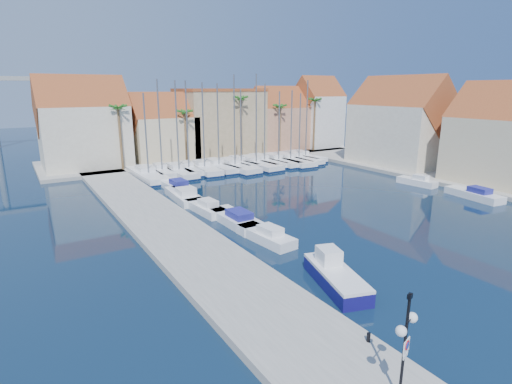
% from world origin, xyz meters
% --- Properties ---
extents(ground, '(260.00, 260.00, 0.00)m').
position_xyz_m(ground, '(0.00, 0.00, 0.00)').
color(ground, black).
rests_on(ground, ground).
extents(quay_west, '(6.00, 77.00, 0.50)m').
position_xyz_m(quay_west, '(-9.00, 13.50, 0.25)').
color(quay_west, gray).
rests_on(quay_west, ground).
extents(shore_north, '(54.00, 16.00, 0.50)m').
position_xyz_m(shore_north, '(10.00, 48.00, 0.25)').
color(shore_north, gray).
rests_on(shore_north, ground).
extents(shore_east, '(12.00, 60.00, 0.50)m').
position_xyz_m(shore_east, '(32.00, 15.00, 0.25)').
color(shore_east, gray).
rests_on(shore_east, ground).
extents(lamp_post, '(1.46, 0.75, 4.46)m').
position_xyz_m(lamp_post, '(-8.32, -9.27, 3.43)').
color(lamp_post, black).
rests_on(lamp_post, quay_west).
extents(bollard, '(0.18, 0.18, 0.45)m').
position_xyz_m(bollard, '(-6.60, -6.11, 0.72)').
color(bollard, black).
rests_on(bollard, quay_west).
extents(fishing_boat, '(3.62, 6.23, 2.07)m').
position_xyz_m(fishing_boat, '(-3.45, -0.42, 0.69)').
color(fishing_boat, '#140F5C').
rests_on(fishing_boat, ground).
extents(motorboat_west_0, '(2.40, 5.89, 1.40)m').
position_xyz_m(motorboat_west_0, '(-3.02, 8.08, 0.51)').
color(motorboat_west_0, white).
rests_on(motorboat_west_0, ground).
extents(motorboat_west_1, '(2.31, 7.14, 1.40)m').
position_xyz_m(motorboat_west_1, '(-3.04, 13.09, 0.51)').
color(motorboat_west_1, white).
rests_on(motorboat_west_1, ground).
extents(motorboat_west_2, '(2.24, 6.05, 1.40)m').
position_xyz_m(motorboat_west_2, '(-3.87, 17.79, 0.51)').
color(motorboat_west_2, white).
rests_on(motorboat_west_2, ground).
extents(motorboat_west_3, '(2.80, 7.45, 1.40)m').
position_xyz_m(motorboat_west_3, '(-3.99, 23.27, 0.51)').
color(motorboat_west_3, white).
rests_on(motorboat_west_3, ground).
extents(motorboat_west_4, '(2.40, 6.97, 1.40)m').
position_xyz_m(motorboat_west_4, '(-3.06, 27.88, 0.51)').
color(motorboat_west_4, white).
rests_on(motorboat_west_4, ground).
extents(motorboat_east_0, '(2.91, 6.58, 1.40)m').
position_xyz_m(motorboat_east_0, '(23.99, 6.63, 0.51)').
color(motorboat_east_0, white).
rests_on(motorboat_east_0, ground).
extents(motorboat_east_1, '(2.08, 5.08, 1.40)m').
position_xyz_m(motorboat_east_1, '(24.01, 14.13, 0.51)').
color(motorboat_east_1, white).
rests_on(motorboat_east_1, ground).
extents(sailboat_0, '(3.07, 11.10, 11.45)m').
position_xyz_m(sailboat_0, '(-4.26, 35.91, 0.56)').
color(sailboat_0, white).
rests_on(sailboat_0, ground).
extents(sailboat_1, '(2.76, 8.28, 13.22)m').
position_xyz_m(sailboat_1, '(-1.88, 37.01, 0.64)').
color(sailboat_1, white).
rests_on(sailboat_1, ground).
extents(sailboat_2, '(2.82, 9.68, 13.07)m').
position_xyz_m(sailboat_2, '(0.07, 35.80, 0.60)').
color(sailboat_2, white).
rests_on(sailboat_2, ground).
extents(sailboat_3, '(2.87, 8.45, 13.06)m').
position_xyz_m(sailboat_3, '(1.95, 36.57, 0.63)').
color(sailboat_3, white).
rests_on(sailboat_3, ground).
extents(sailboat_4, '(3.28, 9.89, 12.82)m').
position_xyz_m(sailboat_4, '(4.11, 35.95, 0.59)').
color(sailboat_4, white).
rests_on(sailboat_4, ground).
extents(sailboat_5, '(2.99, 10.11, 12.71)m').
position_xyz_m(sailboat_5, '(6.58, 36.36, 0.59)').
color(sailboat_5, white).
rests_on(sailboat_5, ground).
extents(sailboat_6, '(3.86, 11.46, 13.92)m').
position_xyz_m(sailboat_6, '(8.66, 35.28, 0.58)').
color(sailboat_6, white).
rests_on(sailboat_6, ground).
extents(sailboat_7, '(2.66, 8.67, 11.90)m').
position_xyz_m(sailboat_7, '(10.73, 36.81, 0.60)').
color(sailboat_7, white).
rests_on(sailboat_7, ground).
extents(sailboat_8, '(3.83, 11.79, 14.10)m').
position_xyz_m(sailboat_8, '(12.54, 35.48, 0.58)').
color(sailboat_8, white).
rests_on(sailboat_8, ground).
extents(sailboat_9, '(3.22, 10.60, 12.72)m').
position_xyz_m(sailboat_9, '(14.67, 36.31, 0.58)').
color(sailboat_9, white).
rests_on(sailboat_9, ground).
extents(sailboat_10, '(3.30, 10.79, 11.57)m').
position_xyz_m(sailboat_10, '(16.94, 35.63, 0.56)').
color(sailboat_10, white).
rests_on(sailboat_10, ground).
extents(sailboat_11, '(3.72, 12.03, 11.74)m').
position_xyz_m(sailboat_11, '(19.10, 35.30, 0.55)').
color(sailboat_11, white).
rests_on(sailboat_11, ground).
extents(sailboat_12, '(3.44, 10.96, 11.24)m').
position_xyz_m(sailboat_12, '(21.10, 35.69, 0.56)').
color(sailboat_12, white).
rests_on(sailboat_12, ground).
extents(sailboat_13, '(3.11, 9.42, 13.29)m').
position_xyz_m(sailboat_13, '(23.02, 36.25, 0.61)').
color(sailboat_13, white).
rests_on(sailboat_13, ground).
extents(building_0, '(12.30, 9.00, 13.50)m').
position_xyz_m(building_0, '(-10.00, 47.00, 6.52)').
color(building_0, beige).
rests_on(building_0, shore_north).
extents(building_1, '(10.30, 8.00, 11.00)m').
position_xyz_m(building_1, '(2.00, 47.00, 5.30)').
color(building_1, beige).
rests_on(building_1, shore_north).
extents(building_2, '(14.20, 10.20, 11.50)m').
position_xyz_m(building_2, '(13.00, 48.00, 6.26)').
color(building_2, '#9B885F').
rests_on(building_2, shore_north).
extents(building_3, '(10.30, 8.00, 12.00)m').
position_xyz_m(building_3, '(25.00, 47.00, 5.86)').
color(building_3, tan).
rests_on(building_3, shore_north).
extents(building_4, '(8.30, 8.00, 14.00)m').
position_xyz_m(building_4, '(34.00, 46.00, 6.97)').
color(building_4, silver).
rests_on(building_4, shore_north).
extents(building_5, '(9.00, 12.30, 12.50)m').
position_xyz_m(building_5, '(32.00, 8.00, 5.96)').
color(building_5, beige).
rests_on(building_5, shore_east).
extents(building_6, '(9.00, 14.30, 13.50)m').
position_xyz_m(building_6, '(32.00, 24.00, 6.52)').
color(building_6, beige).
rests_on(building_6, shore_east).
extents(palm_0, '(2.60, 2.60, 10.15)m').
position_xyz_m(palm_0, '(-6.00, 42.00, 9.08)').
color(palm_0, brown).
rests_on(palm_0, shore_north).
extents(palm_1, '(2.60, 2.60, 9.15)m').
position_xyz_m(palm_1, '(4.00, 42.00, 8.14)').
color(palm_1, brown).
rests_on(palm_1, shore_north).
extents(palm_2, '(2.60, 2.60, 11.15)m').
position_xyz_m(palm_2, '(14.00, 42.00, 10.02)').
color(palm_2, brown).
rests_on(palm_2, shore_north).
extents(palm_3, '(2.60, 2.60, 9.65)m').
position_xyz_m(palm_3, '(22.00, 42.00, 8.61)').
color(palm_3, brown).
rests_on(palm_3, shore_north).
extents(palm_4, '(2.60, 2.60, 10.65)m').
position_xyz_m(palm_4, '(30.00, 42.00, 9.55)').
color(palm_4, brown).
rests_on(palm_4, shore_north).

